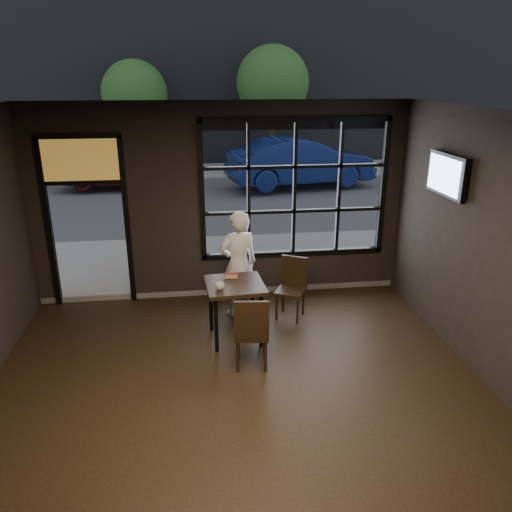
{
  "coord_description": "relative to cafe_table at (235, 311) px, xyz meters",
  "views": [
    {
      "loc": [
        -0.45,
        -4.34,
        3.54
      ],
      "look_at": [
        0.4,
        2.2,
        1.15
      ],
      "focal_mm": 35.0,
      "sensor_mm": 36.0,
      "label": 1
    }
  ],
  "objects": [
    {
      "name": "stained_transom",
      "position": [
        -2.17,
        1.54,
        1.92
      ],
      "size": [
        1.2,
        0.06,
        0.7
      ],
      "primitive_type": "cube",
      "color": "orange",
      "rests_on": "ground"
    },
    {
      "name": "tree_right",
      "position": [
        2.64,
        13.2,
        2.84
      ],
      "size": [
        2.71,
        2.71,
        4.63
      ],
      "color": "#332114",
      "rests_on": "street_asphalt"
    },
    {
      "name": "man",
      "position": [
        0.12,
        0.77,
        0.41
      ],
      "size": [
        0.69,
        0.53,
        1.67
      ],
      "primitive_type": "imported",
      "rotation": [
        0.0,
        0.0,
        3.39
      ],
      "color": "white",
      "rests_on": "floor"
    },
    {
      "name": "tv",
      "position": [
        2.86,
        -0.07,
        1.87
      ],
      "size": [
        0.11,
        0.96,
        0.56
      ],
      "primitive_type": "cube",
      "color": "black",
      "rests_on": "wall_right"
    },
    {
      "name": "street_asphalt",
      "position": [
        -0.07,
        22.04,
        -0.45
      ],
      "size": [
        60.0,
        41.0,
        0.04
      ],
      "primitive_type": "cube",
      "color": "#545456",
      "rests_on": "ground"
    },
    {
      "name": "floor",
      "position": [
        -0.07,
        -1.96,
        -0.44
      ],
      "size": [
        6.0,
        7.0,
        0.02
      ],
      "primitive_type": "cube",
      "color": "black",
      "rests_on": "ground"
    },
    {
      "name": "hotdog",
      "position": [
        -0.03,
        0.21,
        0.45
      ],
      "size": [
        0.21,
        0.11,
        0.06
      ],
      "primitive_type": null,
      "rotation": [
        0.0,
        0.0,
        -0.13
      ],
      "color": "tan",
      "rests_on": "cafe_table"
    },
    {
      "name": "navy_car",
      "position": [
        3.03,
        9.76,
        0.46
      ],
      "size": [
        4.99,
        2.5,
        1.57
      ],
      "primitive_type": "imported",
      "rotation": [
        0.0,
        0.0,
        1.75
      ],
      "color": "navy",
      "rests_on": "street_asphalt"
    },
    {
      "name": "chair_near",
      "position": [
        0.14,
        -0.72,
        0.07
      ],
      "size": [
        0.48,
        0.48,
        0.99
      ],
      "primitive_type": "cube",
      "rotation": [
        0.0,
        0.0,
        3.03
      ],
      "color": "black",
      "rests_on": "floor"
    },
    {
      "name": "window_frame",
      "position": [
        1.13,
        1.54,
        1.37
      ],
      "size": [
        3.06,
        0.12,
        2.28
      ],
      "primitive_type": "cube",
      "color": "black",
      "rests_on": "ground"
    },
    {
      "name": "ceiling",
      "position": [
        -0.07,
        -1.96,
        2.78
      ],
      "size": [
        6.0,
        7.0,
        0.02
      ],
      "primitive_type": "cube",
      "color": "black",
      "rests_on": "ground"
    },
    {
      "name": "cup",
      "position": [
        -0.22,
        -0.18,
        0.47
      ],
      "size": [
        0.13,
        0.13,
        0.1
      ],
      "primitive_type": "imported",
      "rotation": [
        0.0,
        0.0,
        -0.07
      ],
      "color": "silver",
      "rests_on": "cafe_table"
    },
    {
      "name": "maroon_car",
      "position": [
        -2.83,
        10.43,
        0.36
      ],
      "size": [
        4.04,
        1.64,
        1.37
      ],
      "primitive_type": "imported",
      "rotation": [
        0.0,
        0.0,
        1.56
      ],
      "color": "#390F0D",
      "rests_on": "street_asphalt"
    },
    {
      "name": "chair_window",
      "position": [
        0.9,
        0.55,
        0.04
      ],
      "size": [
        0.55,
        0.55,
        0.94
      ],
      "primitive_type": "cube",
      "rotation": [
        0.0,
        0.0,
        -0.48
      ],
      "color": "black",
      "rests_on": "floor"
    },
    {
      "name": "tree_left",
      "position": [
        -2.48,
        13.5,
        2.47
      ],
      "size": [
        2.41,
        2.41,
        4.12
      ],
      "color": "#332114",
      "rests_on": "street_asphalt"
    },
    {
      "name": "cafe_table",
      "position": [
        0.0,
        0.0,
        0.0
      ],
      "size": [
        0.84,
        0.84,
        0.85
      ],
      "primitive_type": "cube",
      "rotation": [
        0.0,
        0.0,
        0.07
      ],
      "color": "black",
      "rests_on": "floor"
    }
  ]
}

